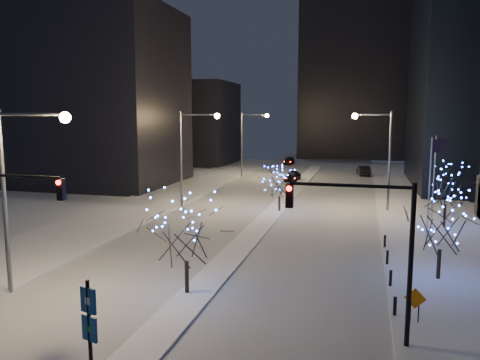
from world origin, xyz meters
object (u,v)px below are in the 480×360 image
(traffic_signal_west, at_px, (1,217))
(car_mid, at_px, (363,171))
(street_lamp_w_mid, at_px, (190,146))
(traffic_signal_east, at_px, (372,235))
(street_lamp_w_near, at_px, (19,176))
(car_near, at_px, (293,176))
(holiday_tree_median_far, at_px, (280,183))
(holiday_tree_plaza_far, at_px, (446,186))
(wayfinding_sign, at_px, (89,322))
(car_far, at_px, (289,161))
(construction_sign, at_px, (415,302))
(holiday_tree_median_near, at_px, (186,231))
(street_lamp_w_far, at_px, (248,135))
(holiday_tree_plaza_near, at_px, (441,224))
(street_lamp_east, at_px, (381,147))

(traffic_signal_west, xyz_separation_m, car_mid, (16.95, 58.68, -3.98))
(street_lamp_w_mid, height_order, traffic_signal_east, street_lamp_w_mid)
(street_lamp_w_near, bearing_deg, car_near, 81.06)
(car_near, bearing_deg, holiday_tree_median_far, -80.26)
(traffic_signal_west, distance_m, holiday_tree_plaza_far, 33.59)
(holiday_tree_median_far, height_order, wayfinding_sign, holiday_tree_median_far)
(car_far, xyz_separation_m, holiday_tree_plaza_far, (21.05, -48.63, 3.03))
(street_lamp_w_near, height_order, car_far, street_lamp_w_near)
(car_mid, relative_size, construction_sign, 2.89)
(holiday_tree_median_near, bearing_deg, traffic_signal_east, -18.59)
(street_lamp_w_far, height_order, holiday_tree_median_near, street_lamp_w_far)
(car_near, distance_m, car_far, 23.45)
(holiday_tree_plaza_near, bearing_deg, street_lamp_w_far, 117.55)
(street_lamp_east, distance_m, holiday_tree_median_far, 10.66)
(traffic_signal_west, xyz_separation_m, holiday_tree_plaza_far, (23.78, 23.69, -1.07))
(car_far, bearing_deg, holiday_tree_median_near, -84.41)
(wayfinding_sign, bearing_deg, traffic_signal_west, 165.91)
(street_lamp_w_far, xyz_separation_m, car_near, (7.44, -2.74, -5.74))
(street_lamp_w_near, xyz_separation_m, holiday_tree_median_far, (9.44, 24.92, -3.57))
(car_far, bearing_deg, car_mid, -42.60)
(traffic_signal_west, relative_size, traffic_signal_east, 1.00)
(street_lamp_w_near, height_order, street_lamp_w_far, same)
(traffic_signal_west, bearing_deg, construction_sign, 10.05)
(street_lamp_w_near, relative_size, wayfinding_sign, 2.49)
(holiday_tree_median_far, bearing_deg, car_far, 97.79)
(street_lamp_east, bearing_deg, holiday_tree_median_near, -112.28)
(wayfinding_sign, relative_size, construction_sign, 2.45)
(street_lamp_east, height_order, traffic_signal_west, street_lamp_east)
(holiday_tree_plaza_far, xyz_separation_m, construction_sign, (-4.32, -20.24, -2.56))
(street_lamp_w_far, distance_m, traffic_signal_west, 52.04)
(traffic_signal_east, distance_m, car_far, 72.93)
(street_lamp_w_far, distance_m, holiday_tree_plaza_near, 47.46)
(holiday_tree_median_far, bearing_deg, street_lamp_w_near, -110.74)
(street_lamp_w_near, bearing_deg, construction_sign, 4.14)
(street_lamp_w_near, bearing_deg, holiday_tree_median_near, 14.43)
(traffic_signal_east, bearing_deg, car_near, 102.21)
(street_lamp_w_near, distance_m, holiday_tree_median_far, 26.89)
(traffic_signal_west, xyz_separation_m, car_near, (6.94, 49.26, -4.00))
(holiday_tree_median_far, relative_size, holiday_tree_plaza_near, 0.84)
(car_near, distance_m, holiday_tree_median_far, 22.53)
(car_near, relative_size, holiday_tree_median_near, 0.82)
(street_lamp_east, relative_size, holiday_tree_plaza_far, 1.85)
(traffic_signal_west, xyz_separation_m, wayfinding_sign, (7.83, -4.85, -2.30))
(street_lamp_w_far, xyz_separation_m, holiday_tree_plaza_far, (24.28, -28.31, -2.81))
(traffic_signal_east, distance_m, holiday_tree_plaza_near, 9.96)
(traffic_signal_east, bearing_deg, holiday_tree_plaza_far, 74.24)
(wayfinding_sign, bearing_deg, construction_sign, 53.18)
(street_lamp_w_far, xyz_separation_m, wayfinding_sign, (8.33, -56.85, -4.03))
(street_lamp_w_far, relative_size, car_far, 2.19)
(street_lamp_w_mid, bearing_deg, car_far, 85.93)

